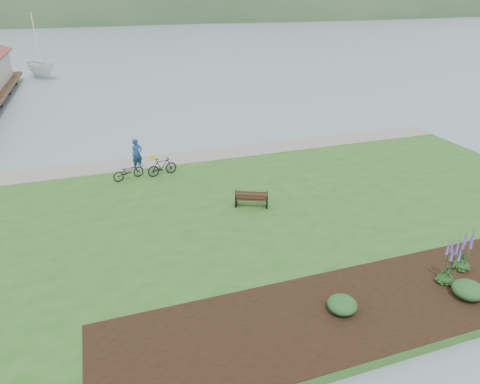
% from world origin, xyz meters
% --- Properties ---
extents(ground, '(600.00, 600.00, 0.00)m').
position_xyz_m(ground, '(0.00, 0.00, 0.00)').
color(ground, gray).
rests_on(ground, ground).
extents(lawn, '(34.00, 20.00, 0.40)m').
position_xyz_m(lawn, '(0.00, -2.00, 0.20)').
color(lawn, '#295C20').
rests_on(lawn, ground).
extents(shoreline_path, '(34.00, 2.20, 0.03)m').
position_xyz_m(shoreline_path, '(0.00, 6.90, 0.42)').
color(shoreline_path, gray).
rests_on(shoreline_path, lawn).
extents(garden_bed, '(24.00, 4.40, 0.04)m').
position_xyz_m(garden_bed, '(3.00, -9.80, 0.42)').
color(garden_bed, black).
rests_on(garden_bed, lawn).
extents(far_hillside, '(580.00, 80.00, 38.00)m').
position_xyz_m(far_hillside, '(20.00, 170.00, 0.00)').
color(far_hillside, '#2E4E2C').
rests_on(far_hillside, ground).
extents(park_bench, '(1.77, 1.29, 1.02)m').
position_xyz_m(park_bench, '(-0.66, -1.30, 0.91)').
color(park_bench, '#321B13').
rests_on(park_bench, lawn).
extents(person, '(1.00, 0.87, 2.32)m').
position_xyz_m(person, '(-5.54, 5.86, 1.56)').
color(person, navy).
rests_on(person, lawn).
extents(bicycle_a, '(1.26, 2.02, 1.00)m').
position_xyz_m(bicycle_a, '(-6.26, 4.47, 0.90)').
color(bicycle_a, black).
rests_on(bicycle_a, lawn).
extents(bicycle_b, '(0.90, 1.91, 1.11)m').
position_xyz_m(bicycle_b, '(-4.27, 4.44, 0.95)').
color(bicycle_b, black).
rests_on(bicycle_b, lawn).
extents(sailboat, '(13.57, 13.62, 25.84)m').
position_xyz_m(sailboat, '(-13.57, 43.72, 0.00)').
color(sailboat, silver).
rests_on(sailboat, ground).
extents(pannier, '(0.26, 0.34, 0.33)m').
position_xyz_m(pannier, '(-4.46, 7.20, 0.56)').
color(pannier, gold).
rests_on(pannier, lawn).
extents(echium_0, '(0.62, 0.62, 2.04)m').
position_xyz_m(echium_0, '(4.13, -9.62, 1.31)').
color(echium_0, '#143914').
rests_on(echium_0, garden_bed).
extents(echium_1, '(0.62, 0.62, 1.90)m').
position_xyz_m(echium_1, '(5.37, -9.12, 1.20)').
color(echium_1, '#143914').
rests_on(echium_1, garden_bed).
extents(shrub_0, '(1.04, 1.04, 0.52)m').
position_xyz_m(shrub_0, '(-0.47, -9.76, 0.70)').
color(shrub_0, '#1E4C21').
rests_on(shrub_0, garden_bed).
extents(shrub_1, '(1.14, 1.14, 0.57)m').
position_xyz_m(shrub_1, '(4.26, -10.56, 0.72)').
color(shrub_1, '#1E4C21').
rests_on(shrub_1, garden_bed).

